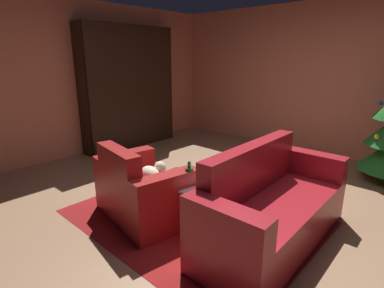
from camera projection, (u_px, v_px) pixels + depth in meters
ground_plane at (231, 208)px, 3.51m from camera, size 7.62×7.62×0.00m
wall_back at (331, 80)px, 5.13m from camera, size 6.47×0.06×2.61m
wall_left at (83, 80)px, 5.23m from camera, size 0.06×5.69×2.61m
area_rug at (194, 216)px, 3.31m from camera, size 2.48×1.94×0.01m
bookshelf_unit at (135, 88)px, 5.76m from camera, size 0.37×1.88×2.24m
armchair_red at (142, 192)px, 3.24m from camera, size 1.16×0.87×0.82m
couch_red at (271, 210)px, 2.81m from camera, size 0.75×1.83×0.91m
coffee_table at (203, 183)px, 3.13m from camera, size 0.75×0.75×0.47m
book_stack_on_table at (197, 174)px, 3.12m from camera, size 0.22×0.17×0.11m
bottle_on_table at (189, 176)px, 2.95m from camera, size 0.08×0.08×0.25m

